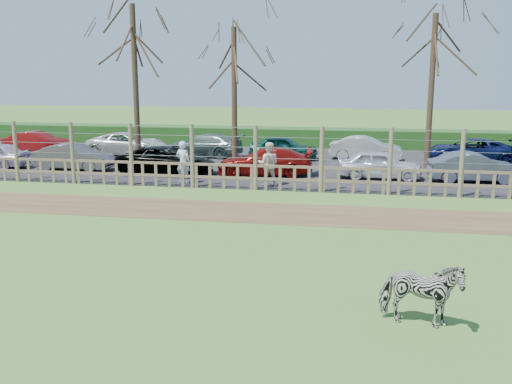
% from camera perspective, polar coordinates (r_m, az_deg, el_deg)
% --- Properties ---
extents(ground, '(120.00, 120.00, 0.00)m').
position_cam_1_polar(ground, '(14.36, -5.72, -6.18)').
color(ground, olive).
rests_on(ground, ground).
extents(dirt_strip, '(34.00, 2.80, 0.01)m').
position_cam_1_polar(dirt_strip, '(18.57, -1.96, -1.94)').
color(dirt_strip, brown).
rests_on(dirt_strip, ground).
extents(asphalt, '(44.00, 13.00, 0.04)m').
position_cam_1_polar(asphalt, '(28.23, 2.28, 2.87)').
color(asphalt, '#232326').
rests_on(asphalt, ground).
extents(hedge, '(46.00, 2.00, 1.10)m').
position_cam_1_polar(hedge, '(35.05, 3.86, 5.48)').
color(hedge, '#1E4716').
rests_on(hedge, ground).
extents(fence, '(30.16, 0.16, 2.50)m').
position_cam_1_polar(fence, '(21.77, -0.05, 2.27)').
color(fence, brown).
rests_on(fence, ground).
extents(tree_left, '(4.80, 4.80, 7.88)m').
position_cam_1_polar(tree_left, '(27.64, -12.12, 14.07)').
color(tree_left, '#3D2B1E').
rests_on(tree_left, ground).
extents(tree_mid, '(4.80, 4.80, 6.83)m').
position_cam_1_polar(tree_mid, '(27.25, -2.20, 12.77)').
color(tree_mid, '#3D2B1E').
rests_on(tree_mid, ground).
extents(tree_right, '(4.80, 4.80, 7.35)m').
position_cam_1_polar(tree_right, '(27.33, 17.32, 13.04)').
color(tree_right, '#3D2B1E').
rests_on(tree_right, ground).
extents(zebra, '(1.55, 0.88, 1.24)m').
position_cam_1_polar(zebra, '(10.62, 16.12, -9.71)').
color(zebra, gray).
rests_on(zebra, ground).
extents(visitor_a, '(0.71, 0.56, 1.72)m').
position_cam_1_polar(visitor_a, '(23.07, -7.29, 2.96)').
color(visitor_a, silver).
rests_on(visitor_a, asphalt).
extents(visitor_b, '(0.86, 0.68, 1.72)m').
position_cam_1_polar(visitor_b, '(22.46, 1.24, 2.82)').
color(visitor_b, beige).
rests_on(visitor_b, asphalt).
extents(car_1, '(3.68, 1.37, 1.20)m').
position_cam_1_polar(car_1, '(27.41, -17.74, 3.35)').
color(car_1, '#5A575C').
rests_on(car_1, asphalt).
extents(car_2, '(4.41, 2.19, 1.20)m').
position_cam_1_polar(car_2, '(25.45, -8.94, 3.15)').
color(car_2, black).
rests_on(car_2, asphalt).
extents(car_3, '(4.30, 2.14, 1.20)m').
position_cam_1_polar(car_3, '(24.85, 0.90, 3.09)').
color(car_3, maroon).
rests_on(car_3, asphalt).
extents(car_4, '(3.54, 1.45, 1.20)m').
position_cam_1_polar(car_4, '(24.58, 12.24, 2.72)').
color(car_4, silver).
rests_on(car_4, asphalt).
extents(car_5, '(3.74, 1.57, 1.20)m').
position_cam_1_polar(car_5, '(24.91, 20.98, 2.32)').
color(car_5, '#4E5467').
rests_on(car_5, asphalt).
extents(car_7, '(3.70, 1.46, 1.20)m').
position_cam_1_polar(car_7, '(33.84, -21.02, 4.65)').
color(car_7, maroon).
rests_on(car_7, asphalt).
extents(car_8, '(4.37, 2.12, 1.20)m').
position_cam_1_polar(car_8, '(31.90, -12.68, 4.75)').
color(car_8, silver).
rests_on(car_8, asphalt).
extents(car_9, '(4.32, 2.23, 1.20)m').
position_cam_1_polar(car_9, '(30.59, -5.19, 4.70)').
color(car_9, '#526A61').
rests_on(car_9, asphalt).
extents(car_10, '(3.54, 1.46, 1.20)m').
position_cam_1_polar(car_10, '(29.47, 2.77, 4.46)').
color(car_10, '#0E443A').
rests_on(car_10, asphalt).
extents(car_11, '(3.74, 1.60, 1.20)m').
position_cam_1_polar(car_11, '(29.67, 10.93, 4.31)').
color(car_11, beige).
rests_on(car_11, asphalt).
extents(car_12, '(4.35, 2.07, 1.20)m').
position_cam_1_polar(car_12, '(30.16, 20.57, 3.89)').
color(car_12, '#0C1440').
rests_on(car_12, asphalt).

